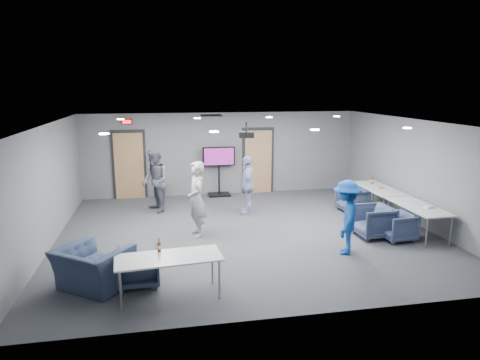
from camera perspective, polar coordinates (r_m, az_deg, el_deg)
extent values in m
plane|color=#34373B|center=(10.62, 0.88, -6.99)|extent=(9.00, 9.00, 0.00)
plane|color=white|center=(10.06, 0.93, 7.68)|extent=(9.00, 9.00, 0.00)
cube|color=slate|center=(14.13, -2.36, 3.52)|extent=(9.00, 0.02, 2.70)
cube|color=slate|center=(6.53, 8.02, -7.18)|extent=(9.00, 0.02, 2.70)
cube|color=slate|center=(10.36, -24.30, -0.85)|extent=(0.02, 8.00, 2.70)
cube|color=slate|center=(11.98, 22.49, 0.98)|extent=(0.02, 8.00, 2.70)
cube|color=black|center=(14.04, -14.54, 1.95)|extent=(1.06, 0.06, 2.24)
cube|color=tan|center=(14.00, -14.55, 1.80)|extent=(0.90, 0.05, 2.10)
cylinder|color=gray|center=(13.94, -13.11, 1.62)|extent=(0.04, 0.10, 0.04)
cube|color=black|center=(14.37, 2.41, 2.57)|extent=(1.06, 0.06, 2.24)
cube|color=tan|center=(14.33, 2.45, 2.43)|extent=(0.90, 0.05, 2.10)
cylinder|color=gray|center=(14.38, 3.85, 2.24)|extent=(0.04, 0.10, 0.04)
cube|color=black|center=(13.83, -14.86, 7.52)|extent=(0.32, 0.06, 0.16)
cube|color=#FF0C0C|center=(13.79, -14.87, 7.50)|extent=(0.26, 0.02, 0.11)
cube|color=black|center=(12.74, -3.87, 8.57)|extent=(0.60, 0.60, 0.03)
cylinder|color=white|center=(8.12, -17.68, 5.88)|extent=(0.18, 0.18, 0.02)
cylinder|color=white|center=(11.69, -15.63, 7.81)|extent=(0.18, 0.18, 0.02)
cylinder|color=white|center=(8.12, -3.46, 6.44)|extent=(0.18, 0.18, 0.02)
cylinder|color=white|center=(11.69, -5.73, 8.20)|extent=(0.18, 0.18, 0.02)
cylinder|color=white|center=(8.61, 9.95, 6.61)|extent=(0.18, 0.18, 0.02)
cylinder|color=white|center=(12.03, 3.90, 8.35)|extent=(0.18, 0.18, 0.02)
cylinder|color=white|center=(9.49, 21.41, 6.47)|extent=(0.18, 0.18, 0.02)
cylinder|color=white|center=(12.68, 12.78, 8.28)|extent=(0.18, 0.18, 0.02)
imported|color=#949694|center=(10.18, -5.81, -2.58)|extent=(0.53, 0.72, 1.81)
imported|color=#4F545F|center=(12.34, -11.26, -0.12)|extent=(0.95, 1.07, 1.81)
imported|color=#A0ABCE|center=(12.00, 1.00, -0.64)|extent=(0.58, 1.02, 1.65)
imported|color=#164292|center=(9.39, 13.98, -4.84)|extent=(1.01, 1.20, 1.60)
imported|color=#323E56|center=(12.70, 14.71, -2.55)|extent=(0.81, 0.79, 0.68)
imported|color=#333D58|center=(10.70, 17.33, -5.30)|extent=(0.86, 0.84, 0.76)
imported|color=#3B4566|center=(10.67, 20.21, -5.83)|extent=(0.76, 0.74, 0.66)
imported|color=#333D58|center=(8.08, -13.42, -11.11)|extent=(0.76, 0.78, 0.69)
imported|color=#323E57|center=(8.15, -18.98, -11.01)|extent=(1.55, 1.52, 0.76)
cube|color=#B2B5B7|center=(12.66, 18.02, -1.06)|extent=(0.79, 1.90, 0.03)
cylinder|color=gray|center=(13.35, 14.96, -1.81)|extent=(0.04, 0.04, 0.70)
cylinder|color=gray|center=(11.86, 18.55, -3.80)|extent=(0.04, 0.04, 0.70)
cylinder|color=gray|center=(13.63, 17.36, -1.67)|extent=(0.04, 0.04, 0.70)
cylinder|color=gray|center=(12.18, 21.15, -3.58)|extent=(0.04, 0.04, 0.70)
cube|color=#B2B5B7|center=(11.08, 22.68, -3.28)|extent=(0.76, 1.82, 0.03)
cylinder|color=gray|center=(11.70, 19.11, -4.06)|extent=(0.04, 0.04, 0.70)
cylinder|color=gray|center=(10.37, 23.62, -6.52)|extent=(0.04, 0.04, 0.70)
cylinder|color=gray|center=(12.00, 21.59, -3.84)|extent=(0.04, 0.04, 0.70)
cylinder|color=gray|center=(10.71, 26.28, -6.18)|extent=(0.04, 0.04, 0.70)
cube|color=#B2B5B7|center=(7.37, -9.49, -10.18)|extent=(1.82, 0.88, 0.03)
cylinder|color=gray|center=(7.89, -3.71, -11.36)|extent=(0.04, 0.04, 0.70)
cylinder|color=gray|center=(7.75, -15.68, -12.26)|extent=(0.04, 0.04, 0.70)
cylinder|color=gray|center=(7.37, -2.76, -13.11)|extent=(0.04, 0.04, 0.70)
cylinder|color=gray|center=(7.23, -15.65, -14.12)|extent=(0.04, 0.04, 0.70)
cylinder|color=#603010|center=(7.58, -10.73, -8.75)|extent=(0.06, 0.06, 0.17)
cylinder|color=#603010|center=(7.54, -10.76, -7.86)|extent=(0.02, 0.02, 0.08)
cylinder|color=beige|center=(7.58, -10.73, -8.75)|extent=(0.07, 0.07, 0.06)
cylinder|color=#603010|center=(13.14, 17.23, -0.09)|extent=(0.06, 0.06, 0.17)
cylinder|color=#603010|center=(13.12, 17.26, 0.43)|extent=(0.02, 0.02, 0.07)
cylinder|color=beige|center=(13.14, 17.23, -0.09)|extent=(0.06, 0.06, 0.06)
cube|color=#D06334|center=(12.60, 18.28, -0.98)|extent=(0.17, 0.12, 0.04)
cube|color=silver|center=(11.01, 23.89, -3.28)|extent=(0.22, 0.16, 0.05)
cube|color=black|center=(14.13, -2.79, -1.95)|extent=(0.70, 0.50, 0.06)
cylinder|color=black|center=(13.99, -2.81, 0.52)|extent=(0.06, 0.06, 1.21)
cube|color=black|center=(13.87, -2.84, 3.16)|extent=(1.06, 0.07, 0.62)
cube|color=#7D1B72|center=(13.82, -2.81, 3.13)|extent=(0.96, 0.01, 0.54)
cylinder|color=black|center=(10.21, 0.85, 7.08)|extent=(0.04, 0.04, 0.22)
cube|color=black|center=(10.23, 0.85, 6.08)|extent=(0.38, 0.34, 0.14)
cylinder|color=black|center=(10.08, 1.03, 5.98)|extent=(0.08, 0.06, 0.08)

